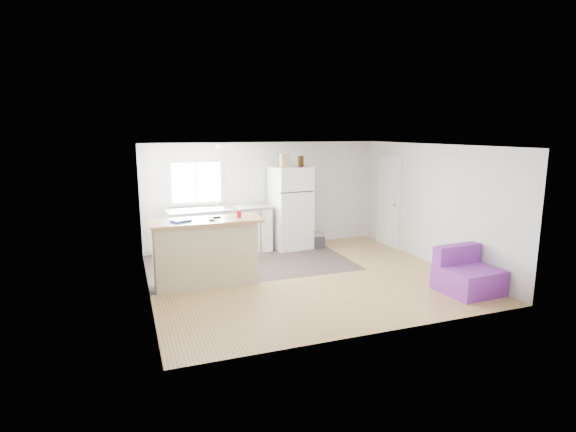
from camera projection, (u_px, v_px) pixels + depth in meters
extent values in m
cube|color=olive|center=(305.00, 277.00, 8.28)|extent=(5.50, 5.00, 0.01)
cube|color=white|center=(306.00, 145.00, 7.83)|extent=(5.50, 5.00, 0.01)
cube|color=silver|center=(264.00, 195.00, 10.36)|extent=(5.50, 0.01, 2.40)
cube|color=silver|center=(380.00, 246.00, 5.75)|extent=(5.50, 0.01, 2.40)
cube|color=silver|center=(146.00, 224.00, 7.12)|extent=(0.01, 5.00, 2.40)
cube|color=silver|center=(433.00, 204.00, 8.99)|extent=(0.01, 5.00, 2.40)
cube|color=#382E2A|center=(249.00, 262.00, 9.18)|extent=(4.05, 2.50, 0.00)
cube|color=white|center=(196.00, 182.00, 9.76)|extent=(1.18, 0.04, 0.98)
cube|color=white|center=(197.00, 182.00, 9.74)|extent=(1.05, 0.01, 0.85)
cube|color=white|center=(197.00, 182.00, 9.73)|extent=(0.03, 0.02, 0.85)
cube|color=white|center=(388.00, 202.00, 10.44)|extent=(0.05, 0.82, 2.03)
cube|color=white|center=(389.00, 202.00, 10.44)|extent=(0.03, 0.92, 2.10)
sphere|color=gold|center=(394.00, 205.00, 10.13)|extent=(0.07, 0.07, 0.07)
cylinder|color=white|center=(224.00, 146.00, 8.54)|extent=(0.30, 0.30, 0.07)
cube|color=white|center=(220.00, 232.00, 9.79)|extent=(2.24, 0.81, 0.97)
cube|color=gray|center=(220.00, 209.00, 9.69)|extent=(2.31, 0.86, 0.04)
cube|color=silver|center=(220.00, 209.00, 9.66)|extent=(0.64, 0.50, 0.07)
cube|color=tan|center=(205.00, 254.00, 7.76)|extent=(1.72, 0.61, 1.11)
cube|color=#B97B4F|center=(206.00, 221.00, 7.67)|extent=(1.89, 0.73, 0.05)
cube|color=white|center=(291.00, 208.00, 10.21)|extent=(0.89, 0.84, 1.86)
cube|color=black|center=(297.00, 192.00, 9.77)|extent=(0.82, 0.09, 0.02)
cube|color=silver|center=(283.00, 182.00, 9.61)|extent=(0.03, 0.02, 0.33)
cube|color=silver|center=(283.00, 219.00, 9.76)|extent=(0.03, 0.02, 0.65)
cube|color=#2A2A2C|center=(314.00, 241.00, 10.35)|extent=(0.45, 0.31, 0.29)
cube|color=gray|center=(314.00, 234.00, 10.32)|extent=(0.47, 0.33, 0.06)
cube|color=purple|center=(469.00, 280.00, 7.46)|extent=(0.95, 0.90, 0.42)
cube|color=purple|center=(457.00, 254.00, 7.68)|extent=(0.91, 0.27, 0.32)
cube|color=white|center=(240.00, 276.00, 7.95)|extent=(0.15, 0.13, 0.24)
cylinder|color=#1833AB|center=(240.00, 268.00, 7.92)|extent=(0.06, 0.06, 0.05)
cylinder|color=green|center=(215.00, 251.00, 7.76)|extent=(0.06, 0.31, 1.15)
sphere|color=beige|center=(210.00, 284.00, 7.72)|extent=(0.13, 0.13, 0.13)
cylinder|color=red|center=(239.00, 214.00, 7.84)|extent=(0.08, 0.08, 0.12)
cube|color=#1332B8|center=(181.00, 221.00, 7.48)|extent=(0.36, 0.32, 0.04)
cube|color=black|center=(217.00, 217.00, 7.80)|extent=(0.15, 0.08, 0.03)
cube|color=black|center=(212.00, 220.00, 7.57)|extent=(0.11, 0.06, 0.03)
cube|color=tan|center=(284.00, 161.00, 9.89)|extent=(0.22, 0.15, 0.30)
cylinder|color=#341C09|center=(300.00, 161.00, 9.98)|extent=(0.09, 0.09, 0.25)
cylinder|color=#341C09|center=(302.00, 161.00, 10.05)|extent=(0.09, 0.09, 0.25)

